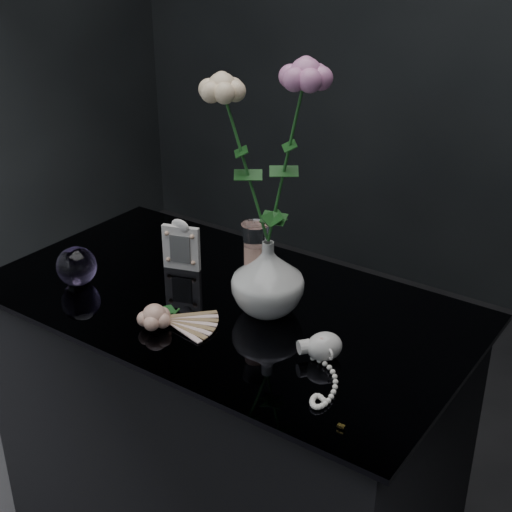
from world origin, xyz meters
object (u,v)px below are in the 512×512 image
Objects in this scene: wine_glass at (255,266)px; loose_rose at (154,316)px; pearl_jar at (324,345)px; vase at (268,277)px; picture_frame at (181,244)px; paperweight at (77,266)px.

wine_glass reaches higher than loose_rose.
pearl_jar is at bearing 9.75° from loose_rose.
vase is 0.28m from picture_frame.
paperweight is at bearing 164.74° from loose_rose.
paperweight is at bearing -158.17° from wine_glass.
vase is 0.04m from wine_glass.
paperweight is 0.60m from pearl_jar.
pearl_jar is at bearing -24.56° from vase.
picture_frame reaches higher than loose_rose.
paperweight reaches higher than pearl_jar.
wine_glass is 0.41m from paperweight.
vase reaches higher than paperweight.
picture_frame is 0.83× the size of loose_rose.
pearl_jar is (0.46, -0.13, -0.03)m from picture_frame.
vase is at bearing 44.45° from loose_rose.
pearl_jar is at bearing -34.10° from picture_frame.
loose_rose is at bearing -128.60° from vase.
pearl_jar is at bearing 5.81° from paperweight.
wine_glass is 1.49× the size of picture_frame.
wine_glass is at bearing -28.02° from picture_frame.
loose_rose is 0.35m from pearl_jar.
wine_glass is 0.25m from pearl_jar.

